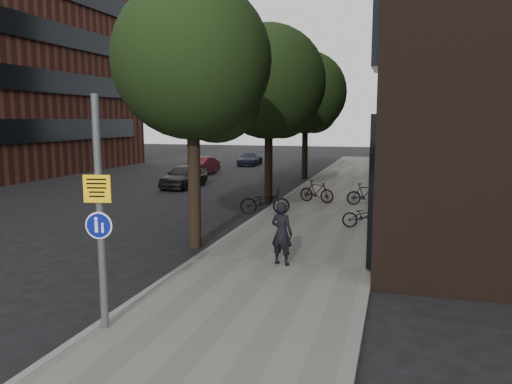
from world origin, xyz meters
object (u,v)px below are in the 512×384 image
(pedestrian, at_px, (282,233))
(parked_bike_facade_near, at_px, (365,216))
(signpost, at_px, (100,213))
(parked_car_near, at_px, (184,176))

(pedestrian, distance_m, parked_bike_facade_near, 5.20)
(pedestrian, bearing_deg, signpost, 80.50)
(pedestrian, xyz_separation_m, parked_bike_facade_near, (1.71, 4.90, -0.39))
(signpost, bearing_deg, pedestrian, 53.83)
(signpost, xyz_separation_m, pedestrian, (2.09, 4.50, -1.22))
(signpost, distance_m, parked_bike_facade_near, 10.26)
(parked_bike_facade_near, height_order, parked_car_near, parked_car_near)
(pedestrian, relative_size, parked_car_near, 0.42)
(parked_car_near, bearing_deg, pedestrian, -55.50)
(signpost, relative_size, parked_bike_facade_near, 2.62)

